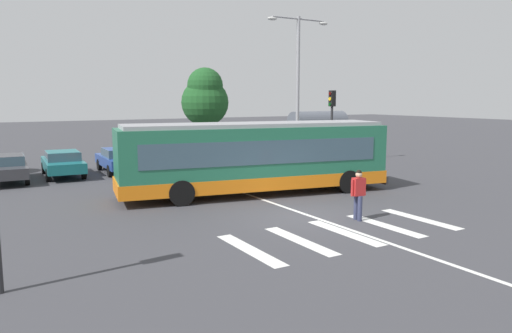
% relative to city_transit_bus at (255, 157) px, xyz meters
% --- Properties ---
extents(ground_plane, '(160.00, 160.00, 0.00)m').
position_rel_city_transit_bus_xyz_m(ground_plane, '(-0.56, -4.12, -1.59)').
color(ground_plane, '#3D3D42').
extents(city_transit_bus, '(11.94, 4.54, 3.06)m').
position_rel_city_transit_bus_xyz_m(city_transit_bus, '(0.00, 0.00, 0.00)').
color(city_transit_bus, black).
rests_on(city_transit_bus, ground_plane).
extents(pedestrian_crossing_street, '(0.57, 0.38, 1.72)m').
position_rel_city_transit_bus_xyz_m(pedestrian_crossing_street, '(0.71, -5.64, -0.62)').
color(pedestrian_crossing_street, '#333856').
rests_on(pedestrian_crossing_street, ground_plane).
extents(parked_car_charcoal, '(2.04, 4.58, 1.35)m').
position_rel_city_transit_bus_xyz_m(parked_car_charcoal, '(-9.00, 8.76, -0.82)').
color(parked_car_charcoal, black).
rests_on(parked_car_charcoal, ground_plane).
extents(parked_car_teal, '(2.04, 4.59, 1.35)m').
position_rel_city_transit_bus_xyz_m(parked_car_teal, '(-6.33, 9.20, -0.82)').
color(parked_car_teal, black).
rests_on(parked_car_teal, ground_plane).
extents(parked_car_blue, '(1.99, 4.56, 1.35)m').
position_rel_city_transit_bus_xyz_m(parked_car_blue, '(-3.38, 9.10, -0.82)').
color(parked_car_blue, black).
rests_on(parked_car_blue, ground_plane).
extents(parked_car_white, '(2.12, 4.61, 1.35)m').
position_rel_city_transit_bus_xyz_m(parked_car_white, '(-0.81, 8.77, -0.82)').
color(parked_car_white, black).
rests_on(parked_car_white, ground_plane).
extents(parked_car_champagne, '(2.13, 4.62, 1.35)m').
position_rel_city_transit_bus_xyz_m(parked_car_champagne, '(1.93, 8.97, -0.82)').
color(parked_car_champagne, black).
rests_on(parked_car_champagne, ground_plane).
extents(parked_car_silver, '(2.16, 4.63, 1.35)m').
position_rel_city_transit_bus_xyz_m(parked_car_silver, '(4.55, 8.69, -0.82)').
color(parked_car_silver, black).
rests_on(parked_car_silver, ground_plane).
extents(traffic_light_far_corner, '(0.33, 0.32, 4.53)m').
position_rel_city_transit_bus_xyz_m(traffic_light_far_corner, '(7.44, 4.05, 1.46)').
color(traffic_light_far_corner, '#28282B').
rests_on(traffic_light_far_corner, ground_plane).
extents(bus_stop_shelter, '(4.00, 1.54, 3.25)m').
position_rel_city_transit_bus_xyz_m(bus_stop_shelter, '(9.32, 7.77, 0.83)').
color(bus_stop_shelter, '#28282B').
rests_on(bus_stop_shelter, ground_plane).
extents(twin_arm_street_lamp, '(4.21, 0.32, 8.78)m').
position_rel_city_transit_bus_xyz_m(twin_arm_street_lamp, '(6.41, 5.98, 3.81)').
color(twin_arm_street_lamp, '#939399').
rests_on(twin_arm_street_lamp, ground_plane).
extents(background_tree_right, '(3.65, 3.65, 6.42)m').
position_rel_city_transit_bus_xyz_m(background_tree_right, '(5.32, 16.74, 2.55)').
color(background_tree_right, brown).
rests_on(background_tree_right, ground_plane).
extents(crosswalk_painted_stripes, '(7.15, 3.19, 0.01)m').
position_rel_city_transit_bus_xyz_m(crosswalk_painted_stripes, '(-0.70, -6.61, -1.58)').
color(crosswalk_painted_stripes, silver).
rests_on(crosswalk_painted_stripes, ground_plane).
extents(lane_center_line, '(0.16, 24.00, 0.01)m').
position_rel_city_transit_bus_xyz_m(lane_center_line, '(-0.33, -2.12, -1.58)').
color(lane_center_line, silver).
rests_on(lane_center_line, ground_plane).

